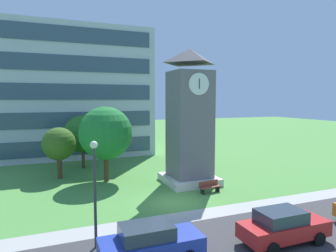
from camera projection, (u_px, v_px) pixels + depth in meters
The scene contains 12 objects.
ground_plane at pixel (174, 203), 20.37m from camera, with size 160.00×160.00×0.00m, color #4C893D.
street_asphalt at pixel (231, 250), 13.91m from camera, with size 120.00×7.20×0.01m, color #38383A.
kerb_strip at pixel (190, 216), 17.99m from camera, with size 120.00×1.60×0.01m, color #9E9E99.
office_building at pixel (75, 93), 39.52m from camera, with size 18.51×12.57×16.00m.
clock_tower at pixel (190, 124), 24.80m from camera, with size 4.25×4.25×11.29m.
park_bench at pixel (210, 187), 22.54m from camera, with size 1.85×0.74×0.88m.
street_lamp at pixel (95, 181), 13.92m from camera, with size 0.36×0.36×5.18m.
tree_near_tower at pixel (83, 134), 30.38m from camera, with size 3.85×3.85×5.50m.
tree_streetside at pixel (106, 133), 25.39m from camera, with size 4.60×4.60×6.52m.
tree_by_building at pixel (59, 144), 26.32m from camera, with size 2.96×2.96×4.64m.
parked_car_blue at pixel (150, 242), 12.89m from camera, with size 4.55×1.99×1.69m.
parked_car_red at pixel (283, 226), 14.57m from camera, with size 4.54×1.95×1.69m.
Camera 1 is at (-7.66, -18.28, 7.10)m, focal length 31.47 mm.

